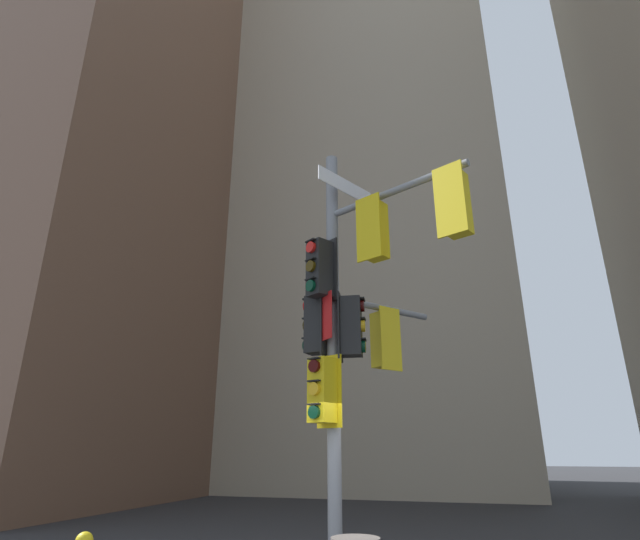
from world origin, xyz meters
TOP-DOWN VIEW (x-y plane):
  - building_tower_left at (-15.63, 8.89)m, footprint 13.64×13.64m
  - building_mid_block at (-3.64, 20.64)m, footprint 16.24×16.24m
  - signal_pole_assembly at (0.39, -0.10)m, footprint 3.03×3.16m

SIDE VIEW (x-z plane):
  - signal_pole_assembly at x=0.39m, z-range 0.48..7.58m
  - building_mid_block at x=-3.64m, z-range 0.00..38.97m
  - building_tower_left at x=-15.63m, z-range 0.00..44.01m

